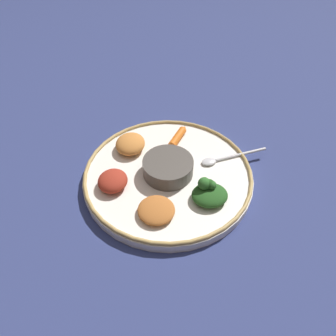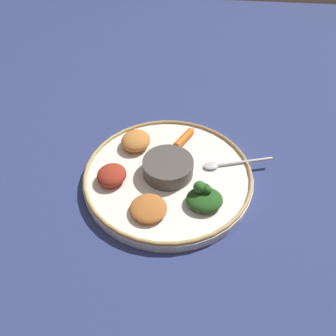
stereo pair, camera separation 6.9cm
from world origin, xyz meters
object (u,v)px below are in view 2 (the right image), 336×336
greens_pile (204,197)px  carrot_near_spoon (185,137)px  spoon (227,164)px  center_bowl (168,167)px

greens_pile → carrot_near_spoon: bearing=-74.5°
spoon → carrot_near_spoon: size_ratio=1.97×
greens_pile → carrot_near_spoon: size_ratio=0.98×
center_bowl → greens_pile: greens_pile is taller
center_bowl → spoon: 0.14m
center_bowl → spoon: size_ratio=0.69×
center_bowl → greens_pile: bearing=137.4°
center_bowl → spoon: bearing=-163.2°
greens_pile → carrot_near_spoon: (0.05, -0.19, -0.01)m
spoon → greens_pile: size_ratio=2.02×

